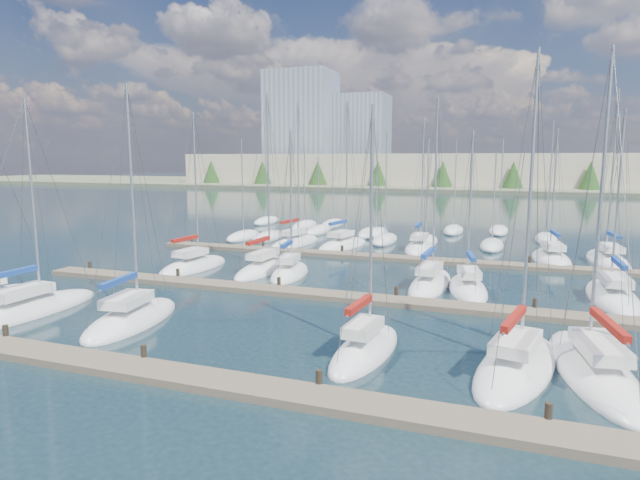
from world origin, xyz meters
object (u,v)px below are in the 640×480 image
(sailboat_r, at_px, (608,260))
(sailboat_k, at_px, (430,284))
(sailboat_d, at_px, (365,350))
(sailboat_o, at_px, (343,245))
(sailboat_n, at_px, (295,243))
(sailboat_q, at_px, (551,259))
(sailboat_h, at_px, (194,266))
(sailboat_f, at_px, (594,370))
(sailboat_i, at_px, (265,268))
(sailboat_m, at_px, (612,297))
(sailboat_j, at_px, (290,273))
(sailboat_b, at_px, (30,310))
(sailboat_l, at_px, (468,289))
(sailboat_p, at_px, (420,248))
(sailboat_e, at_px, (517,366))
(sailboat_c, at_px, (132,319))

(sailboat_r, height_order, sailboat_k, sailboat_r)
(sailboat_d, bearing_deg, sailboat_o, 113.74)
(sailboat_r, bearing_deg, sailboat_n, 175.53)
(sailboat_q, relative_size, sailboat_h, 0.92)
(sailboat_f, distance_m, sailboat_h, 30.12)
(sailboat_n, xyz_separation_m, sailboat_i, (2.68, -12.51, -0.00))
(sailboat_m, xyz_separation_m, sailboat_d, (-12.06, -14.46, 0.02))
(sailboat_f, distance_m, sailboat_d, 9.45)
(sailboat_o, distance_m, sailboat_j, 13.98)
(sailboat_n, relative_size, sailboat_j, 1.30)
(sailboat_r, distance_m, sailboat_m, 13.34)
(sailboat_q, distance_m, sailboat_b, 39.71)
(sailboat_l, xyz_separation_m, sailboat_p, (-5.75, 15.22, 0.01))
(sailboat_r, relative_size, sailboat_b, 1.19)
(sailboat_i, bearing_deg, sailboat_d, -49.34)
(sailboat_f, distance_m, sailboat_i, 25.66)
(sailboat_e, height_order, sailboat_p, sailboat_e)
(sailboat_r, distance_m, sailboat_c, 38.31)
(sailboat_f, height_order, sailboat_d, sailboat_f)
(sailboat_j, distance_m, sailboat_d, 16.88)
(sailboat_n, bearing_deg, sailboat_p, 14.28)
(sailboat_m, bearing_deg, sailboat_q, 101.11)
(sailboat_d, distance_m, sailboat_p, 28.76)
(sailboat_p, distance_m, sailboat_b, 33.74)
(sailboat_c, relative_size, sailboat_d, 1.13)
(sailboat_o, xyz_separation_m, sailboat_h, (-8.07, -14.18, -0.01))
(sailboat_j, height_order, sailboat_m, sailboat_m)
(sailboat_n, bearing_deg, sailboat_r, 9.13)
(sailboat_h, distance_m, sailboat_i, 5.90)
(sailboat_b, distance_m, sailboat_k, 25.00)
(sailboat_j, bearing_deg, sailboat_f, -42.42)
(sailboat_n, xyz_separation_m, sailboat_l, (18.24, -13.96, -0.02))
(sailboat_q, bearing_deg, sailboat_b, -144.10)
(sailboat_o, xyz_separation_m, sailboat_f, (19.27, -26.84, -0.01))
(sailboat_e, bearing_deg, sailboat_i, 153.76)
(sailboat_d, bearing_deg, sailboat_b, -174.99)
(sailboat_m, height_order, sailboat_k, sailboat_k)
(sailboat_e, distance_m, sailboat_l, 13.46)
(sailboat_m, bearing_deg, sailboat_p, 133.71)
(sailboat_r, xyz_separation_m, sailboat_f, (-4.29, -26.71, -0.01))
(sailboat_o, height_order, sailboat_p, sailboat_o)
(sailboat_p, relative_size, sailboat_i, 0.92)
(sailboat_r, xyz_separation_m, sailboat_i, (-25.86, -12.81, 0.01))
(sailboat_o, height_order, sailboat_b, sailboat_o)
(sailboat_n, height_order, sailboat_k, sailboat_n)
(sailboat_e, relative_size, sailboat_l, 1.22)
(sailboat_d, height_order, sailboat_b, sailboat_b)
(sailboat_n, xyz_separation_m, sailboat_j, (5.22, -13.55, -0.01))
(sailboat_o, height_order, sailboat_i, sailboat_o)
(sailboat_e, height_order, sailboat_n, sailboat_n)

